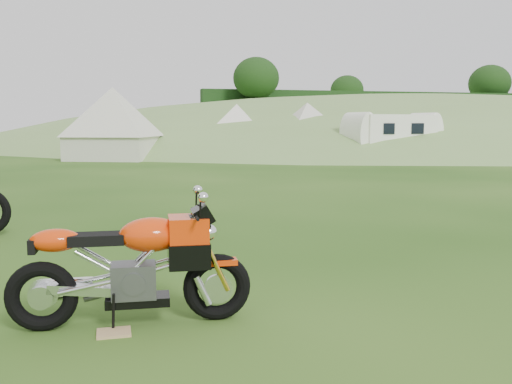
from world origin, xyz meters
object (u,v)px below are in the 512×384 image
object	(u,v)px
caravan	(392,137)
tent_left	(114,126)
sport_motorcycle	(131,258)
tent_mid	(237,129)
tent_right	(307,129)
plywood_board	(114,333)

from	to	relation	value
caravan	tent_left	bearing A→B (deg)	155.59
sport_motorcycle	tent_mid	bearing A→B (deg)	79.13
sport_motorcycle	caravan	xyz separation A→B (m)	(11.95, 18.24, 0.46)
tent_mid	tent_right	size ratio (longest dim) A/B	0.99
sport_motorcycle	plywood_board	world-z (taller)	sport_motorcycle
caravan	plywood_board	bearing A→B (deg)	-131.73
tent_right	caravan	bearing A→B (deg)	-68.44
tent_mid	sport_motorcycle	bearing A→B (deg)	-89.03
tent_left	tent_mid	world-z (taller)	tent_left
sport_motorcycle	tent_left	bearing A→B (deg)	93.43
sport_motorcycle	tent_mid	xyz separation A→B (m)	(6.27, 23.99, 0.74)
sport_motorcycle	tent_right	bearing A→B (deg)	70.85
sport_motorcycle	plywood_board	distance (m)	0.59
plywood_board	tent_right	xyz separation A→B (m)	(9.78, 22.95, 1.31)
tent_left	tent_right	distance (m)	9.57
tent_left	caravan	xyz separation A→B (m)	(11.82, -3.39, -0.46)
tent_right	caravan	size ratio (longest dim) A/B	0.70
plywood_board	tent_mid	bearing A→B (deg)	75.12
tent_mid	tent_right	bearing A→B (deg)	-4.32
tent_mid	tent_right	world-z (taller)	tent_right
plywood_board	caravan	size ratio (longest dim) A/B	0.06
sport_motorcycle	caravan	distance (m)	21.81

